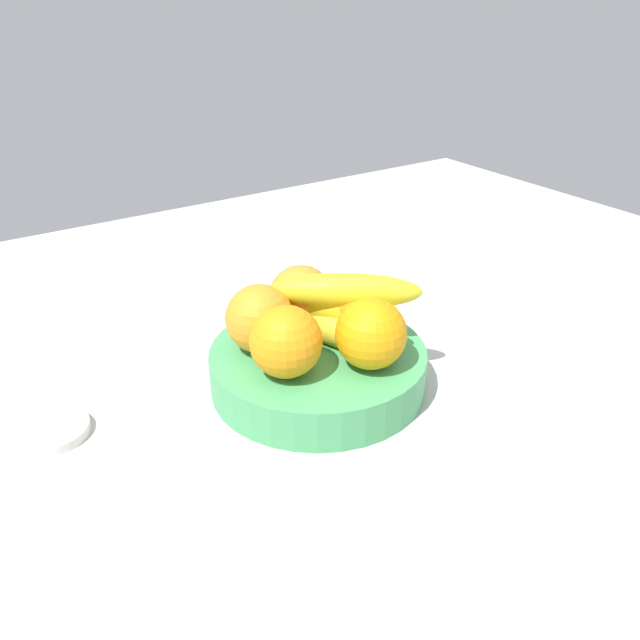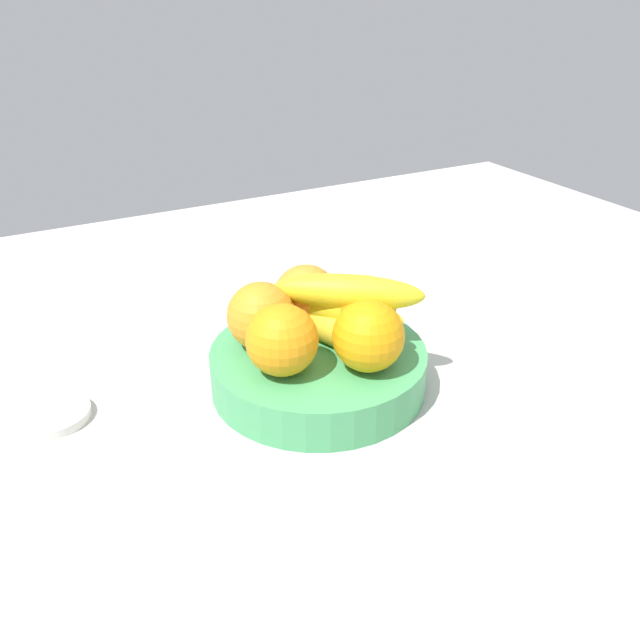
% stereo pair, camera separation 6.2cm
% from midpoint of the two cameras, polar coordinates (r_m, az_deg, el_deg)
% --- Properties ---
extents(ground_plane, '(1.80, 1.40, 0.03)m').
position_cam_midpoint_polar(ground_plane, '(0.76, -0.24, -7.37)').
color(ground_plane, '#B9B6B1').
extents(fruit_bowl, '(0.25, 0.25, 0.05)m').
position_cam_midpoint_polar(fruit_bowl, '(0.76, 2.35, -4.35)').
color(fruit_bowl, '#47A261').
rests_on(fruit_bowl, ground_plane).
extents(orange_front_left, '(0.08, 0.08, 0.08)m').
position_cam_midpoint_polar(orange_front_left, '(0.69, -0.73, -1.81)').
color(orange_front_left, orange).
rests_on(orange_front_left, fruit_bowl).
extents(orange_front_right, '(0.08, 0.08, 0.08)m').
position_cam_midpoint_polar(orange_front_right, '(0.70, 6.75, -1.46)').
color(orange_front_right, orange).
rests_on(orange_front_right, fruit_bowl).
extents(orange_center, '(0.08, 0.08, 0.08)m').
position_cam_midpoint_polar(orange_center, '(0.76, 5.90, 1.08)').
color(orange_center, orange).
rests_on(orange_center, fruit_bowl).
extents(orange_back_left, '(0.08, 0.08, 0.08)m').
position_cam_midpoint_polar(orange_back_left, '(0.78, 1.06, 1.96)').
color(orange_back_left, orange).
rests_on(orange_back_left, fruit_bowl).
extents(orange_back_right, '(0.08, 0.08, 0.08)m').
position_cam_midpoint_polar(orange_back_right, '(0.73, -2.72, 0.29)').
color(orange_back_right, orange).
rests_on(orange_back_right, fruit_bowl).
extents(banana_bunch, '(0.16, 0.17, 0.08)m').
position_cam_midpoint_polar(banana_bunch, '(0.74, 3.90, 0.95)').
color(banana_bunch, gold).
rests_on(banana_bunch, fruit_bowl).
extents(jar_lid, '(0.08, 0.08, 0.01)m').
position_cam_midpoint_polar(jar_lid, '(0.76, -19.96, -7.75)').
color(jar_lid, silver).
rests_on(jar_lid, ground_plane).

